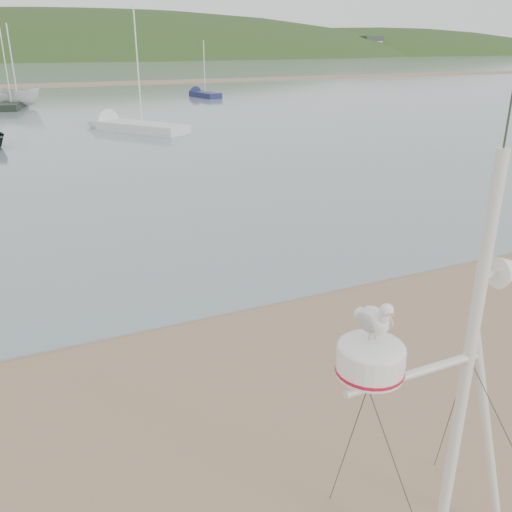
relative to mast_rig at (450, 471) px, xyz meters
name	(u,v)px	position (x,y,z in m)	size (l,w,h in m)	color
hill_ridge	(49,109)	(16.07, 236.86, -20.90)	(620.00, 180.00, 80.00)	#223A17
mast_rig	(450,471)	(0.00, 0.00, 0.00)	(2.22, 2.37, 5.00)	silver
boat_white	(15,79)	(-1.50, 46.38, 1.00)	(1.63, 1.67, 4.33)	silver
sailboat_white_near	(117,125)	(3.20, 30.84, -0.91)	(5.74, 7.23, 7.44)	silver
sailboat_blue_far	(199,94)	(14.98, 49.45, -0.90)	(2.18, 5.68, 5.55)	#141947
sailboat_dark_mid	(16,103)	(-1.65, 47.31, -0.91)	(3.03, 6.77, 6.56)	black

